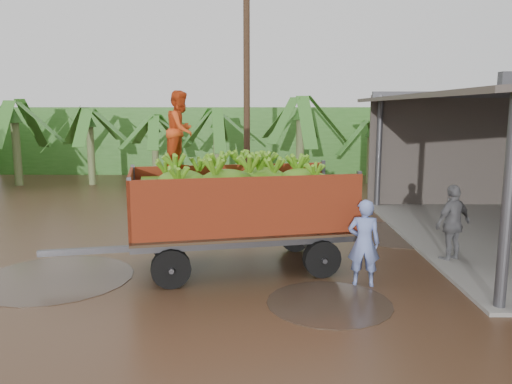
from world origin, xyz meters
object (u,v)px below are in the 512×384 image
Objects in this scene: banana_trailer at (238,204)px; man_grey at (453,224)px; man_blue at (364,243)px; utility_pole at (247,91)px.

banana_trailer is 3.68× the size of man_grey.
man_blue is at bearing 3.28° from man_grey.
man_blue is 0.97× the size of man_grey.
utility_pole reaches higher than man_blue.
banana_trailer is 3.81× the size of man_blue.
banana_trailer is 4.95m from man_grey.
man_grey is (2.35, 1.56, 0.03)m from man_blue.
banana_trailer is 2.84m from man_blue.
banana_trailer is at bearing -17.16° from man_blue.
banana_trailer is at bearing -25.27° from man_grey.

